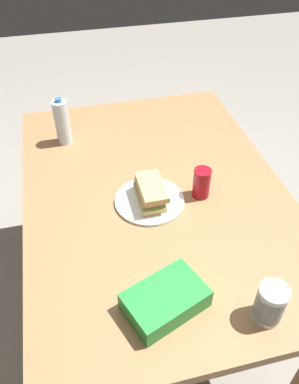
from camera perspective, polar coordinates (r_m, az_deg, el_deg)
ground_plane at (r=2.12m, az=0.65°, el=-15.52°), size 8.00×8.00×0.00m
dining_table at (r=1.59m, az=0.83°, el=-2.37°), size 1.43×1.01×0.77m
paper_plate at (r=1.47m, az=-0.00°, el=-1.27°), size 0.26×0.26×0.01m
sandwich at (r=1.44m, az=0.11°, el=-0.00°), size 0.18×0.10×0.08m
soda_can_red at (r=1.48m, az=7.64°, el=1.32°), size 0.07×0.07×0.12m
chip_bag at (r=1.17m, az=2.33°, el=-15.54°), size 0.22×0.27×0.07m
water_bottle_tall at (r=1.77m, az=-12.69°, el=9.95°), size 0.07×0.07×0.22m
plastic_cup_stack at (r=1.17m, az=17.24°, el=-15.35°), size 0.08×0.08×0.13m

